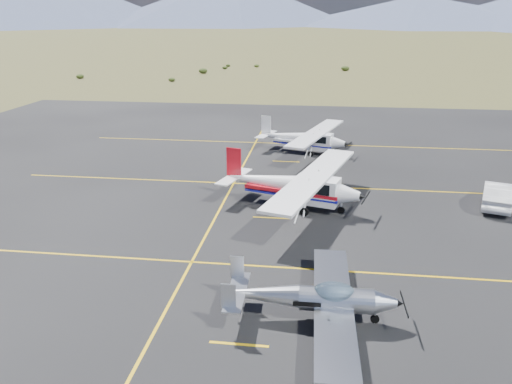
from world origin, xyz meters
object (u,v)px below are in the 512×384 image
(aircraft_low_wing, at_px, (316,298))
(aircraft_plain, at_px, (304,138))
(aircraft_cessna, at_px, (293,184))
(sedan, at_px, (498,194))

(aircraft_low_wing, height_order, aircraft_plain, aircraft_plain)
(aircraft_low_wing, relative_size, aircraft_cessna, 0.70)
(aircraft_plain, bearing_deg, aircraft_low_wing, -69.76)
(aircraft_low_wing, relative_size, sedan, 1.95)
(aircraft_plain, distance_m, sedan, 15.47)
(aircraft_plain, xyz_separation_m, sedan, (11.37, -10.48, -0.47))
(aircraft_low_wing, relative_size, aircraft_plain, 0.80)
(aircraft_low_wing, xyz_separation_m, aircraft_cessna, (-1.46, 11.12, 0.47))
(aircraft_cessna, xyz_separation_m, sedan, (11.53, 1.49, -0.63))
(aircraft_cessna, height_order, sedan, aircraft_cessna)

